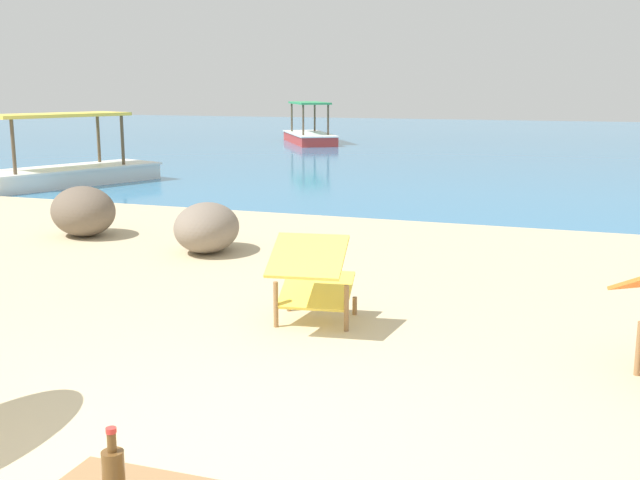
# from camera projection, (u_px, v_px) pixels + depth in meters

# --- Properties ---
(water_surface) EXTENTS (60.00, 36.00, 0.03)m
(water_surface) POSITION_uv_depth(u_px,v_px,m) (544.00, 145.00, 23.61)
(water_surface) COLOR teal
(water_surface) RESTS_ON ground
(deck_chair_far) EXTENTS (0.65, 0.84, 0.68)m
(deck_chair_far) POSITION_uv_depth(u_px,v_px,m) (312.00, 276.00, 5.50)
(deck_chair_far) COLOR olive
(deck_chair_far) RESTS_ON sand_beach
(shore_rock_medium) EXTENTS (0.92, 1.07, 0.53)m
(shore_rock_medium) POSITION_uv_depth(u_px,v_px,m) (207.00, 228.00, 8.06)
(shore_rock_medium) COLOR gray
(shore_rock_medium) RESTS_ON sand_beach
(shore_rock_small) EXTENTS (1.13, 1.08, 0.59)m
(shore_rock_small) POSITION_uv_depth(u_px,v_px,m) (83.00, 211.00, 8.94)
(shore_rock_small) COLOR #6B5B4C
(shore_rock_small) RESTS_ON sand_beach
(boat_white) EXTENTS (2.34, 3.85, 1.29)m
(boat_white) POSITION_uv_depth(u_px,v_px,m) (61.00, 170.00, 13.77)
(boat_white) COLOR white
(boat_white) RESTS_ON water_surface
(boat_red) EXTENTS (2.90, 3.74, 1.29)m
(boat_red) POSITION_uv_depth(u_px,v_px,m) (309.00, 134.00, 24.26)
(boat_red) COLOR #C63833
(boat_red) RESTS_ON water_surface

